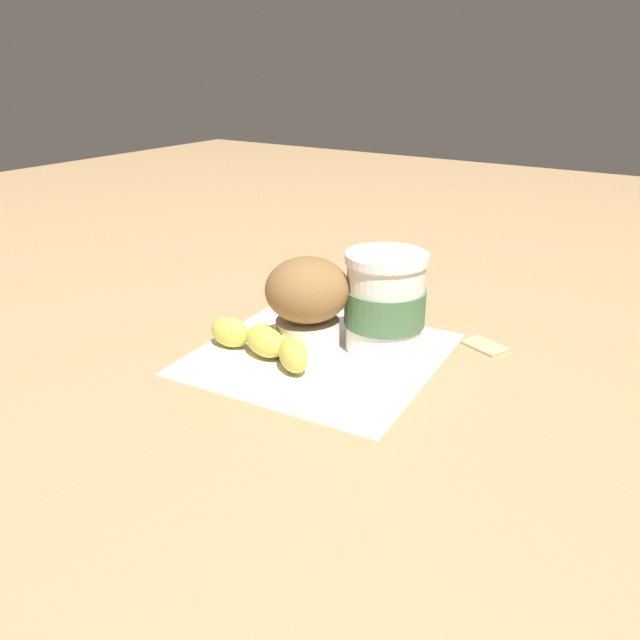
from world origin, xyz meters
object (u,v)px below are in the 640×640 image
Objects in this scene: muffin at (306,301)px; banana at (263,342)px; coffee_cup at (385,303)px; sugar_packet at (485,345)px.

banana is (0.04, -0.03, -0.04)m from muffin.
muffin is at bearing 142.17° from banana.
coffee_cup is 0.13m from sugar_packet.
muffin is 2.25× the size of sugar_packet.
muffin reaches higher than sugar_packet.
sugar_packet is (-0.13, 0.17, -0.06)m from muffin.
banana is 0.27m from sugar_packet.
banana is at bearing -50.77° from sugar_packet.
sugar_packet is at bearing 124.01° from coffee_cup.
muffin is (0.06, -0.07, 0.01)m from coffee_cup.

